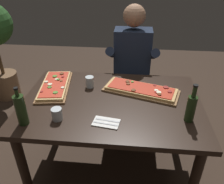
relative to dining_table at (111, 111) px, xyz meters
name	(u,v)px	position (x,y,z in m)	size (l,w,h in m)	color
ground_plane	(111,166)	(0.00, 0.00, -0.64)	(6.40, 6.40, 0.00)	#38281E
dining_table	(111,111)	(0.00, 0.00, 0.00)	(1.40, 0.96, 0.74)	black
pizza_rectangular_front	(141,90)	(0.23, 0.16, 0.12)	(0.66, 0.41, 0.05)	olive
pizza_rectangular_left	(55,86)	(-0.50, 0.16, 0.12)	(0.31, 0.56, 0.05)	brown
wine_bottle_dark	(21,109)	(-0.56, -0.33, 0.21)	(0.07, 0.07, 0.28)	#233819
oil_bottle_amber	(191,107)	(0.56, -0.19, 0.20)	(0.06, 0.06, 0.28)	#233819
tumbler_near_camera	(90,82)	(-0.21, 0.20, 0.14)	(0.07, 0.07, 0.09)	silver
tumbler_far_side	(57,115)	(-0.35, -0.27, 0.13)	(0.07, 0.07, 0.09)	silver
napkin_cutlery_set	(106,122)	(-0.01, -0.28, 0.10)	(0.19, 0.14, 0.01)	white
diner_chair	(131,79)	(0.15, 0.86, -0.16)	(0.44, 0.44, 0.87)	black
seated_diner	(132,63)	(0.15, 0.74, 0.10)	(0.53, 0.41, 1.33)	#23232D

